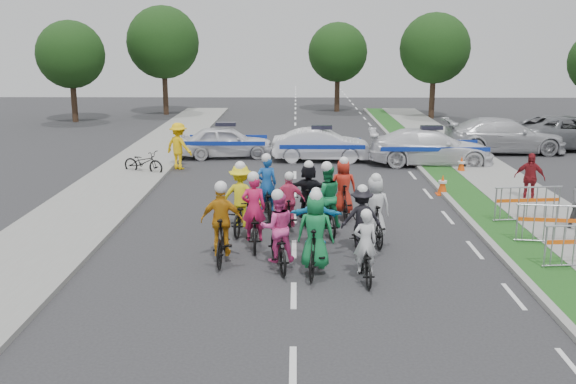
{
  "coord_description": "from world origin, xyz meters",
  "views": [
    {
      "loc": [
        0.04,
        -12.55,
        5.29
      ],
      "look_at": [
        -0.18,
        4.67,
        1.1
      ],
      "focal_mm": 40.0,
      "sensor_mm": 36.0,
      "label": 1
    }
  ],
  "objects_px": {
    "civilian_sedan": "(504,136)",
    "cone_0": "(443,185)",
    "civilian_suv": "(569,133)",
    "tree_1": "(435,48)",
    "rider_3": "(222,231)",
    "barrier_1": "(555,226)",
    "rider_0": "(365,256)",
    "rider_8": "(326,207)",
    "rider_11": "(308,197)",
    "tree_0": "(71,55)",
    "rider_7": "(374,216)",
    "police_car_2": "(431,147)",
    "tree_3": "(163,42)",
    "rider_6": "(254,222)",
    "rider_9": "(289,209)",
    "police_car_0": "(226,142)",
    "rider_4": "(361,227)",
    "tree_4": "(338,52)",
    "cone_1": "(461,165)",
    "marshal_hiviz": "(179,146)",
    "parked_bike": "(143,162)",
    "rider_10": "(241,205)",
    "barrier_2": "(527,206)",
    "rider_2": "(278,239)",
    "police_car_1": "(321,145)",
    "rider_13": "(343,194)",
    "spectator_2": "(530,178)",
    "rider_12": "(267,196)"
  },
  "relations": [
    {
      "from": "civilian_suv",
      "to": "parked_bike",
      "type": "distance_m",
      "value": 20.05
    },
    {
      "from": "rider_13",
      "to": "police_car_1",
      "type": "height_order",
      "value": "rider_13"
    },
    {
      "from": "civilian_suv",
      "to": "tree_1",
      "type": "bearing_deg",
      "value": 14.45
    },
    {
      "from": "cone_0",
      "to": "tree_3",
      "type": "height_order",
      "value": "tree_3"
    },
    {
      "from": "civilian_sedan",
      "to": "cone_0",
      "type": "height_order",
      "value": "civilian_sedan"
    },
    {
      "from": "rider_6",
      "to": "rider_9",
      "type": "xyz_separation_m",
      "value": [
        0.89,
        1.22,
        0.02
      ]
    },
    {
      "from": "civilian_sedan",
      "to": "tree_4",
      "type": "relative_size",
      "value": 0.88
    },
    {
      "from": "spectator_2",
      "to": "marshal_hiviz",
      "type": "xyz_separation_m",
      "value": [
        -12.36,
        5.29,
        0.13
      ]
    },
    {
      "from": "barrier_2",
      "to": "tree_4",
      "type": "distance_m",
      "value": 29.13
    },
    {
      "from": "rider_2",
      "to": "cone_1",
      "type": "bearing_deg",
      "value": -134.29
    },
    {
      "from": "rider_6",
      "to": "police_car_1",
      "type": "bearing_deg",
      "value": -104.31
    },
    {
      "from": "civilian_sedan",
      "to": "tree_0",
      "type": "bearing_deg",
      "value": 65.38
    },
    {
      "from": "barrier_1",
      "to": "parked_bike",
      "type": "relative_size",
      "value": 1.13
    },
    {
      "from": "rider_4",
      "to": "tree_4",
      "type": "bearing_deg",
      "value": -97.65
    },
    {
      "from": "rider_12",
      "to": "tree_0",
      "type": "height_order",
      "value": "tree_0"
    },
    {
      "from": "rider_0",
      "to": "police_car_2",
      "type": "distance_m",
      "value": 13.91
    },
    {
      "from": "rider_9",
      "to": "rider_4",
      "type": "bearing_deg",
      "value": 138.16
    },
    {
      "from": "spectator_2",
      "to": "tree_3",
      "type": "relative_size",
      "value": 0.22
    },
    {
      "from": "rider_4",
      "to": "spectator_2",
      "type": "height_order",
      "value": "rider_4"
    },
    {
      "from": "parked_bike",
      "to": "tree_1",
      "type": "bearing_deg",
      "value": -18.13
    },
    {
      "from": "parked_bike",
      "to": "rider_10",
      "type": "bearing_deg",
      "value": -127.68
    },
    {
      "from": "civilian_sedan",
      "to": "parked_bike",
      "type": "distance_m",
      "value": 16.46
    },
    {
      "from": "rider_6",
      "to": "tree_3",
      "type": "relative_size",
      "value": 0.27
    },
    {
      "from": "rider_3",
      "to": "barrier_1",
      "type": "bearing_deg",
      "value": -170.42
    },
    {
      "from": "tree_4",
      "to": "civilian_suv",
      "type": "bearing_deg",
      "value": -57.34
    },
    {
      "from": "rider_13",
      "to": "cone_0",
      "type": "xyz_separation_m",
      "value": [
        3.63,
        2.93,
        -0.39
      ]
    },
    {
      "from": "cone_1",
      "to": "rider_0",
      "type": "bearing_deg",
      "value": -113.6
    },
    {
      "from": "tree_0",
      "to": "rider_6",
      "type": "bearing_deg",
      "value": -62.35
    },
    {
      "from": "rider_13",
      "to": "cone_0",
      "type": "relative_size",
      "value": 2.68
    },
    {
      "from": "rider_8",
      "to": "rider_11",
      "type": "relative_size",
      "value": 1.12
    },
    {
      "from": "rider_11",
      "to": "parked_bike",
      "type": "distance_m",
      "value": 9.29
    },
    {
      "from": "cone_0",
      "to": "barrier_2",
      "type": "bearing_deg",
      "value": -65.37
    },
    {
      "from": "rider_3",
      "to": "police_car_1",
      "type": "distance_m",
      "value": 13.26
    },
    {
      "from": "rider_7",
      "to": "rider_2",
      "type": "bearing_deg",
      "value": 29.41
    },
    {
      "from": "tree_0",
      "to": "rider_7",
      "type": "bearing_deg",
      "value": -56.69
    },
    {
      "from": "tree_0",
      "to": "police_car_2",
      "type": "bearing_deg",
      "value": -35.07
    },
    {
      "from": "rider_6",
      "to": "police_car_0",
      "type": "height_order",
      "value": "rider_6"
    },
    {
      "from": "rider_0",
      "to": "tree_4",
      "type": "height_order",
      "value": "tree_4"
    },
    {
      "from": "rider_10",
      "to": "barrier_2",
      "type": "bearing_deg",
      "value": -167.51
    },
    {
      "from": "rider_0",
      "to": "rider_2",
      "type": "height_order",
      "value": "rider_2"
    },
    {
      "from": "rider_0",
      "to": "civilian_suv",
      "type": "distance_m",
      "value": 20.79
    },
    {
      "from": "rider_0",
      "to": "cone_1",
      "type": "height_order",
      "value": "rider_0"
    },
    {
      "from": "police_car_2",
      "to": "barrier_1",
      "type": "height_order",
      "value": "police_car_2"
    },
    {
      "from": "rider_9",
      "to": "civilian_sedan",
      "type": "height_order",
      "value": "rider_9"
    },
    {
      "from": "tree_1",
      "to": "tree_0",
      "type": "bearing_deg",
      "value": -175.03
    },
    {
      "from": "cone_1",
      "to": "tree_1",
      "type": "bearing_deg",
      "value": 82.2
    },
    {
      "from": "marshal_hiviz",
      "to": "cone_0",
      "type": "xyz_separation_m",
      "value": [
        9.8,
        -4.27,
        -0.61
      ]
    },
    {
      "from": "police_car_0",
      "to": "cone_1",
      "type": "xyz_separation_m",
      "value": [
        9.67,
        -3.42,
        -0.37
      ]
    },
    {
      "from": "barrier_2",
      "to": "cone_0",
      "type": "relative_size",
      "value": 2.86
    },
    {
      "from": "rider_3",
      "to": "civilian_suv",
      "type": "distance_m",
      "value": 21.91
    }
  ]
}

